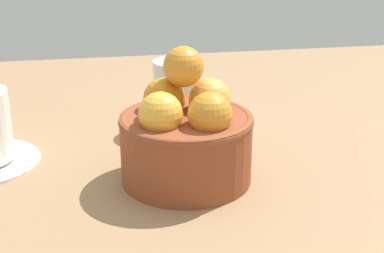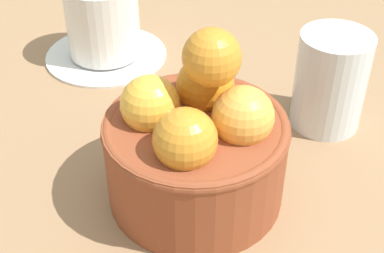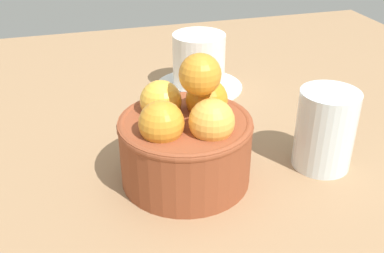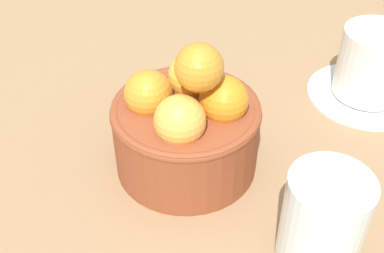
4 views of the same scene
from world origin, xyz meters
The scene contains 4 objects.
ground_plane centered at (0.00, 0.00, -1.97)cm, with size 114.97×116.84×3.94cm, color #997551.
terracotta_bowl centered at (-0.02, -0.07, 5.19)cm, with size 14.40×14.40×14.52cm.
coffee_cup centered at (23.20, -8.47, 3.88)cm, with size 13.84×13.84×8.71cm.
water_glass centered at (-1.66, -15.93, 4.67)cm, with size 6.66×6.66×9.34cm, color silver.
Camera 2 is at (-23.38, 23.32, 32.35)cm, focal length 51.54 mm.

